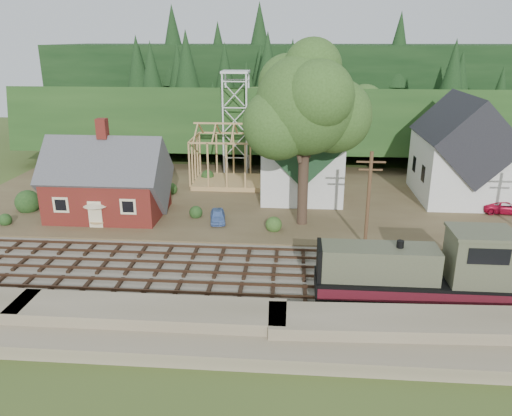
# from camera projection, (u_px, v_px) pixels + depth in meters

# --- Properties ---
(ground) EXTENTS (140.00, 140.00, 0.00)m
(ground) POSITION_uv_depth(u_px,v_px,m) (274.00, 275.00, 35.62)
(ground) COLOR #384C1E
(ground) RESTS_ON ground
(embankment) EXTENTS (64.00, 5.00, 1.60)m
(embankment) POSITION_uv_depth(u_px,v_px,m) (267.00, 344.00, 27.61)
(embankment) COLOR #7F7259
(embankment) RESTS_ON ground
(railroad_bed) EXTENTS (64.00, 11.00, 0.16)m
(railroad_bed) POSITION_uv_depth(u_px,v_px,m) (274.00, 274.00, 35.60)
(railroad_bed) COLOR #726B5B
(railroad_bed) RESTS_ON ground
(village_flat) EXTENTS (64.00, 26.00, 0.30)m
(village_flat) POSITION_uv_depth(u_px,v_px,m) (282.00, 197.00, 52.55)
(village_flat) COLOR brown
(village_flat) RESTS_ON ground
(hillside) EXTENTS (70.00, 28.96, 12.74)m
(hillside) POSITION_uv_depth(u_px,v_px,m) (287.00, 150.00, 75.23)
(hillside) COLOR #1E3F19
(hillside) RESTS_ON ground
(ridge) EXTENTS (80.00, 20.00, 12.00)m
(ridge) POSITION_uv_depth(u_px,v_px,m) (289.00, 131.00, 90.32)
(ridge) COLOR black
(ridge) RESTS_ON ground
(depot) EXTENTS (10.80, 7.41, 9.00)m
(depot) POSITION_uv_depth(u_px,v_px,m) (108.00, 184.00, 46.17)
(depot) COLOR maroon
(depot) RESTS_ON village_flat
(church) EXTENTS (8.40, 15.17, 13.00)m
(church) POSITION_uv_depth(u_px,v_px,m) (303.00, 147.00, 52.35)
(church) COLOR silver
(church) RESTS_ON village_flat
(farmhouse) EXTENTS (8.40, 10.80, 10.60)m
(farmhouse) POSITION_uv_depth(u_px,v_px,m) (461.00, 154.00, 50.59)
(farmhouse) COLOR silver
(farmhouse) RESTS_ON village_flat
(timber_frame) EXTENTS (8.20, 6.20, 6.99)m
(timber_frame) POSITION_uv_depth(u_px,v_px,m) (230.00, 159.00, 55.77)
(timber_frame) COLOR tan
(timber_frame) RESTS_ON village_flat
(lattice_tower) EXTENTS (3.20, 3.20, 12.12)m
(lattice_tower) POSITION_uv_depth(u_px,v_px,m) (236.00, 91.00, 59.23)
(lattice_tower) COLOR silver
(lattice_tower) RESTS_ON village_flat
(big_tree) EXTENTS (10.90, 8.40, 14.70)m
(big_tree) POSITION_uv_depth(u_px,v_px,m) (307.00, 112.00, 41.65)
(big_tree) COLOR #38281E
(big_tree) RESTS_ON village_flat
(telegraph_pole_near) EXTENTS (2.20, 0.28, 8.00)m
(telegraph_pole_near) POSITION_uv_depth(u_px,v_px,m) (368.00, 199.00, 38.62)
(telegraph_pole_near) COLOR #4C331E
(telegraph_pole_near) RESTS_ON ground
(locomotive) EXTENTS (12.12, 3.03, 4.85)m
(locomotive) POSITION_uv_depth(u_px,v_px,m) (421.00, 272.00, 31.38)
(locomotive) COLOR black
(locomotive) RESTS_ON railroad_bed
(car_blue) EXTENTS (1.86, 3.47, 1.12)m
(car_blue) POSITION_uv_depth(u_px,v_px,m) (218.00, 216.00, 44.96)
(car_blue) COLOR #6087CE
(car_blue) RESTS_ON village_flat
(car_green) EXTENTS (3.64, 2.31, 1.13)m
(car_green) POSITION_uv_depth(u_px,v_px,m) (62.00, 197.00, 50.40)
(car_green) COLOR gray
(car_green) RESTS_ON village_flat
(car_red) EXTENTS (4.48, 2.33, 1.21)m
(car_red) POSITION_uv_depth(u_px,v_px,m) (506.00, 207.00, 47.26)
(car_red) COLOR red
(car_red) RESTS_ON village_flat
(patio_set) EXTENTS (2.18, 2.18, 2.43)m
(patio_set) POSITION_uv_depth(u_px,v_px,m) (96.00, 204.00, 43.42)
(patio_set) COLOR silver
(patio_set) RESTS_ON village_flat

